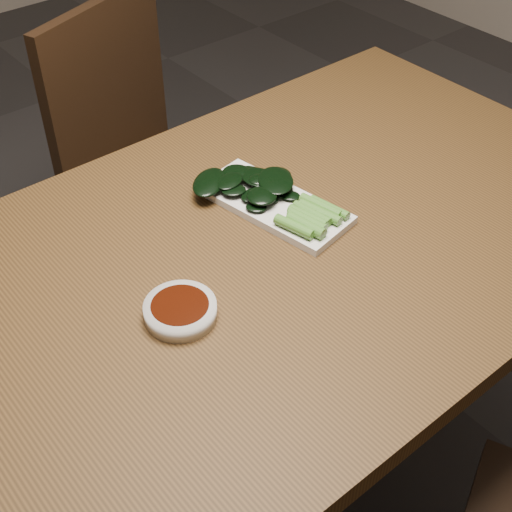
% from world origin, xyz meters
% --- Properties ---
extents(ground, '(6.00, 6.00, 0.00)m').
position_xyz_m(ground, '(0.00, 0.00, 0.00)').
color(ground, '#292727').
rests_on(ground, ground).
extents(table, '(1.40, 0.80, 0.75)m').
position_xyz_m(table, '(0.00, 0.00, 0.68)').
color(table, '#482F14').
rests_on(table, ground).
extents(chair_far, '(0.53, 0.53, 0.89)m').
position_xyz_m(chair_far, '(0.19, 0.65, 0.49)').
color(chair_far, black).
rests_on(chair_far, ground).
extents(sauce_bowl, '(0.11, 0.11, 0.03)m').
position_xyz_m(sauce_bowl, '(-0.19, -0.04, 0.76)').
color(sauce_bowl, silver).
rests_on(sauce_bowl, table).
extents(serving_plate, '(0.16, 0.29, 0.01)m').
position_xyz_m(serving_plate, '(0.09, 0.07, 0.76)').
color(serving_plate, silver).
rests_on(serving_plate, table).
extents(gai_lan, '(0.19, 0.28, 0.02)m').
position_xyz_m(gai_lan, '(0.09, 0.08, 0.78)').
color(gai_lan, '#4E852E').
rests_on(gai_lan, serving_plate).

